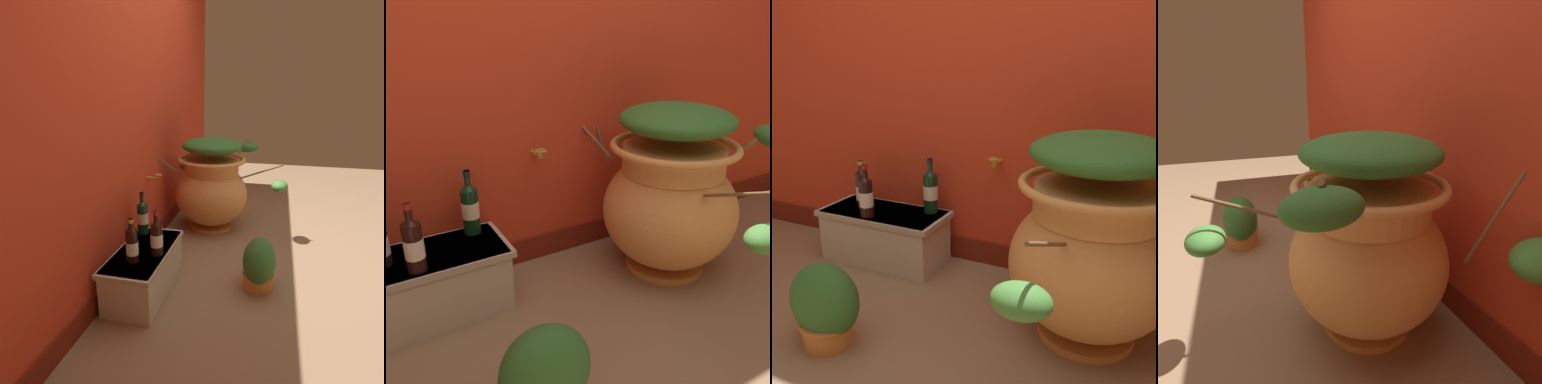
% 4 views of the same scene
% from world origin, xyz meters
% --- Properties ---
extents(ground_plane, '(7.00, 7.00, 0.00)m').
position_xyz_m(ground_plane, '(0.00, 0.00, 0.00)').
color(ground_plane, '#896B4C').
extents(back_wall, '(4.40, 0.33, 2.60)m').
position_xyz_m(back_wall, '(-0.00, 1.20, 1.29)').
color(back_wall, red).
rests_on(back_wall, ground_plane).
extents(terracotta_urn, '(0.98, 1.31, 0.88)m').
position_xyz_m(terracotta_urn, '(0.54, 0.68, 0.43)').
color(terracotta_urn, '#D68E4C').
rests_on(terracotta_urn, ground_plane).
extents(stone_ledge, '(0.73, 0.34, 0.30)m').
position_xyz_m(stone_ledge, '(-0.65, 0.90, 0.17)').
color(stone_ledge, beige).
rests_on(stone_ledge, ground_plane).
extents(wine_bottle_left, '(0.08, 0.08, 0.28)m').
position_xyz_m(wine_bottle_left, '(-0.80, 0.91, 0.42)').
color(wine_bottle_left, black).
rests_on(wine_bottle_left, stone_ledge).
extents(wine_bottle_middle, '(0.08, 0.08, 0.29)m').
position_xyz_m(wine_bottle_middle, '(-0.69, 0.79, 0.43)').
color(wine_bottle_middle, black).
rests_on(wine_bottle_middle, stone_ledge).
extents(wine_bottle_right, '(0.08, 0.08, 0.31)m').
position_xyz_m(wine_bottle_right, '(-0.40, 1.00, 0.44)').
color(wine_bottle_right, black).
rests_on(wine_bottle_right, stone_ledge).
extents(potted_shrub, '(0.31, 0.23, 0.36)m').
position_xyz_m(potted_shrub, '(-0.43, 0.16, 0.17)').
color(potted_shrub, '#CC7F3D').
rests_on(potted_shrub, ground_plane).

